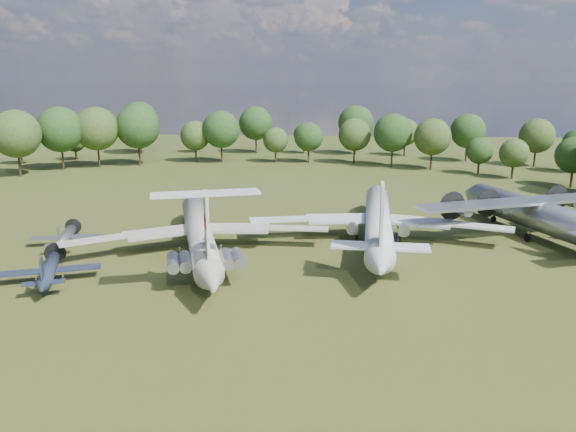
# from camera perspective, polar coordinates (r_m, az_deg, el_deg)

# --- Properties ---
(ground) EXTENTS (300.00, 300.00, 0.00)m
(ground) POSITION_cam_1_polar(r_m,az_deg,el_deg) (75.66, -6.31, -3.35)
(ground) COLOR #213C14
(ground) RESTS_ON ground
(il62_airliner) EXTENTS (45.83, 52.82, 4.40)m
(il62_airliner) POSITION_cam_1_polar(r_m,az_deg,el_deg) (73.51, -9.01, -2.17)
(il62_airliner) COLOR silver
(il62_airliner) RESTS_ON ground
(tu104_jet) EXTENTS (39.26, 50.35, 4.79)m
(tu104_jet) POSITION_cam_1_polar(r_m,az_deg,el_deg) (78.81, 9.12, -0.93)
(tu104_jet) COLOR silver
(tu104_jet) RESTS_ON ground
(an12_transport) EXTENTS (49.25, 51.77, 5.44)m
(an12_transport) POSITION_cam_1_polar(r_m,az_deg,el_deg) (87.10, 24.19, -0.35)
(an12_transport) COLOR #A1A4A9
(an12_transport) RESTS_ON ground
(small_prop_west) EXTENTS (15.44, 17.78, 2.19)m
(small_prop_west) POSITION_cam_1_polar(r_m,az_deg,el_deg) (68.27, -23.08, -5.39)
(small_prop_west) COLOR black
(small_prop_west) RESTS_ON ground
(small_prop_northwest) EXTENTS (12.73, 15.21, 1.93)m
(small_prop_northwest) POSITION_cam_1_polar(r_m,az_deg,el_deg) (81.95, -21.63, -2.21)
(small_prop_northwest) COLOR gray
(small_prop_northwest) RESTS_ON ground
(person_on_il62) EXTENTS (0.65, 0.49, 1.63)m
(person_on_il62) POSITION_cam_1_polar(r_m,az_deg,el_deg) (60.85, -8.38, -2.59)
(person_on_il62) COLOR olive
(person_on_il62) RESTS_ON il62_airliner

